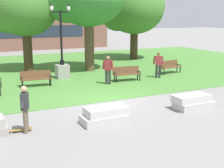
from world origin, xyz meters
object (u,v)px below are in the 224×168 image
at_px(person_bystander_far_lawn, 108,68).
at_px(concrete_block_left, 105,115).
at_px(park_bench_far_right, 36,77).
at_px(person_bystander_near_lawn, 158,63).
at_px(person_skateboarder, 25,106).
at_px(park_bench_near_left, 127,73).
at_px(park_bench_far_left, 170,66).
at_px(lamp_post_right, 62,63).
at_px(concrete_block_right, 193,102).
at_px(skateboard, 17,130).

bearing_deg(person_bystander_far_lawn, concrete_block_left, -116.11).
xyz_separation_m(park_bench_far_right, person_bystander_near_lawn, (7.87, -1.03, 0.44)).
relative_size(person_skateboarder, park_bench_near_left, 0.93).
bearing_deg(person_skateboarder, person_bystander_near_lawn, 32.18).
bearing_deg(person_bystander_far_lawn, person_bystander_near_lawn, 4.97).
height_order(park_bench_far_left, park_bench_far_right, same).
height_order(person_skateboarder, lamp_post_right, lamp_post_right).
distance_m(park_bench_far_left, person_bystander_far_lawn, 5.71).
distance_m(concrete_block_right, park_bench_near_left, 6.55).
xyz_separation_m(skateboard, park_bench_near_left, (7.78, 6.10, 0.45)).
relative_size(lamp_post_right, person_bystander_far_lawn, 2.80).
relative_size(skateboard, park_bench_far_left, 0.56).
bearing_deg(person_skateboarder, park_bench_far_right, 74.71).
distance_m(park_bench_near_left, person_bystander_near_lawn, 2.40).
distance_m(park_bench_far_right, person_bystander_near_lawn, 7.95).
bearing_deg(park_bench_near_left, person_skateboarder, -140.18).
bearing_deg(concrete_block_left, skateboard, 171.77).
distance_m(concrete_block_left, lamp_post_right, 9.27).
height_order(concrete_block_left, person_skateboarder, person_skateboarder).
bearing_deg(park_bench_far_left, person_bystander_far_lawn, -166.32).
bearing_deg(concrete_block_left, park_bench_far_right, 97.51).
bearing_deg(park_bench_far_right, concrete_block_left, -82.49).
relative_size(skateboard, lamp_post_right, 0.22).
bearing_deg(person_bystander_far_lawn, park_bench_far_right, 161.28).
bearing_deg(person_skateboarder, skateboard, 153.07).
height_order(concrete_block_right, lamp_post_right, lamp_post_right).
xyz_separation_m(concrete_block_left, park_bench_near_left, (4.52, 6.57, 0.23)).
bearing_deg(concrete_block_left, park_bench_near_left, 55.48).
height_order(concrete_block_left, concrete_block_right, same).
bearing_deg(person_bystander_far_lawn, lamp_post_right, 122.80).
height_order(person_skateboarder, park_bench_near_left, person_skateboarder).
bearing_deg(person_bystander_near_lawn, person_bystander_far_lawn, -175.03).
distance_m(skateboard, lamp_post_right, 9.79).
relative_size(lamp_post_right, person_bystander_near_lawn, 2.80).
relative_size(concrete_block_left, lamp_post_right, 0.38).
xyz_separation_m(person_bystander_near_lawn, person_bystander_far_lawn, (-3.84, -0.33, 0.00)).
relative_size(park_bench_near_left, person_bystander_near_lawn, 1.08).
bearing_deg(concrete_block_left, concrete_block_right, 0.36).
height_order(concrete_block_left, person_bystander_near_lawn, person_bystander_near_lawn).
distance_m(concrete_block_left, skateboard, 3.30).
distance_m(lamp_post_right, person_bystander_far_lawn, 3.56).
xyz_separation_m(concrete_block_left, skateboard, (-3.26, 0.47, -0.22)).
bearing_deg(lamp_post_right, skateboard, -116.61).
xyz_separation_m(concrete_block_right, person_skateboarder, (-7.30, 0.30, 0.66)).
relative_size(person_skateboarder, park_bench_far_right, 0.93).
bearing_deg(park_bench_near_left, person_bystander_near_lawn, -1.22).
bearing_deg(concrete_block_left, park_bench_far_left, 41.33).
height_order(person_skateboarder, skateboard, person_skateboarder).
relative_size(park_bench_far_left, person_bystander_near_lawn, 1.09).
bearing_deg(lamp_post_right, park_bench_near_left, -37.37).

